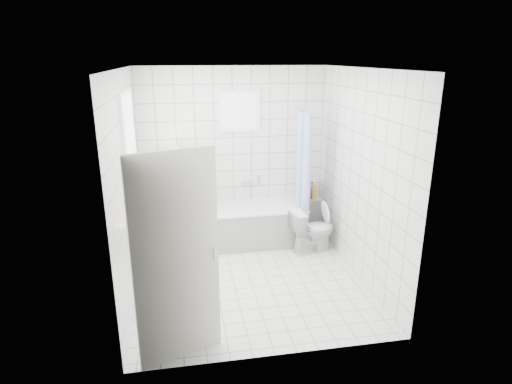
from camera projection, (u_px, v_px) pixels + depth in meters
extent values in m
plane|color=white|center=(250.00, 278.00, 5.49)|extent=(3.00, 3.00, 0.00)
plane|color=white|center=(249.00, 68.00, 4.70)|extent=(3.00, 3.00, 0.00)
cube|color=white|center=(233.00, 154.00, 6.50)|extent=(2.80, 0.02, 2.60)
cube|color=white|center=(277.00, 229.00, 3.69)|extent=(2.80, 0.02, 2.60)
cube|color=white|center=(128.00, 188.00, 4.86)|extent=(0.02, 3.00, 2.60)
cube|color=white|center=(360.00, 176.00, 5.33)|extent=(0.02, 3.00, 2.60)
cube|color=white|center=(132.00, 156.00, 5.06)|extent=(0.01, 0.90, 1.40)
cube|color=white|center=(240.00, 111.00, 6.28)|extent=(0.50, 0.01, 0.50)
cube|color=white|center=(141.00, 214.00, 5.29)|extent=(0.18, 1.02, 0.08)
cube|color=silver|center=(177.00, 261.00, 3.78)|extent=(0.76, 0.31, 2.00)
cube|color=white|center=(244.00, 226.00, 6.48)|extent=(1.80, 0.75, 0.55)
cube|color=white|center=(244.00, 208.00, 6.39)|extent=(1.82, 0.77, 0.03)
cube|color=white|center=(177.00, 201.00, 6.12)|extent=(0.15, 0.85, 1.50)
cube|color=white|center=(309.00, 215.00, 6.90)|extent=(0.40, 0.24, 0.55)
imported|color=white|center=(313.00, 230.00, 6.17)|extent=(0.71, 0.49, 0.66)
cylinder|color=silver|center=(302.00, 110.00, 6.07)|extent=(0.02, 0.80, 0.02)
cube|color=silver|center=(247.00, 183.00, 6.63)|extent=(0.18, 0.06, 0.06)
imported|color=white|center=(141.00, 205.00, 5.22)|extent=(0.17, 0.17, 0.18)
imported|color=pink|center=(143.00, 197.00, 5.49)|extent=(0.13, 0.13, 0.20)
imported|color=#D5537C|center=(139.00, 210.00, 4.94)|extent=(0.14, 0.14, 0.27)
imported|color=silver|center=(142.00, 195.00, 5.37)|extent=(0.18, 0.18, 0.33)
imported|color=#2D8CCD|center=(140.00, 208.00, 5.09)|extent=(0.13, 0.13, 0.20)
cylinder|color=#178F34|center=(306.00, 195.00, 6.71)|extent=(0.06, 0.06, 0.20)
cylinder|color=#2D1CE1|center=(313.00, 190.00, 6.80)|extent=(0.06, 0.06, 0.28)
cylinder|color=#FFAE1A|center=(314.00, 192.00, 6.70)|extent=(0.06, 0.06, 0.28)
cylinder|color=#F13B1C|center=(306.00, 193.00, 6.80)|extent=(0.06, 0.06, 0.21)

